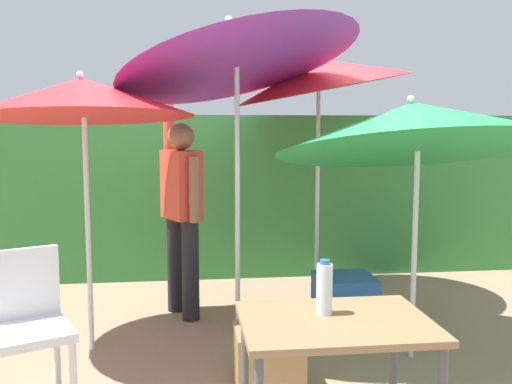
# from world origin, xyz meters

# --- Properties ---
(ground_plane) EXTENTS (24.00, 24.00, 0.00)m
(ground_plane) POSITION_xyz_m (0.00, 0.00, 0.00)
(ground_plane) COLOR #9E8466
(hedge_row) EXTENTS (8.00, 0.70, 1.69)m
(hedge_row) POSITION_xyz_m (0.00, 2.33, 0.84)
(hedge_row) COLOR #38843D
(hedge_row) RESTS_ON ground_plane
(umbrella_rainbow) EXTENTS (1.52, 1.53, 1.96)m
(umbrella_rainbow) POSITION_xyz_m (-1.19, 0.23, 1.76)
(umbrella_rainbow) COLOR silver
(umbrella_rainbow) RESTS_ON ground_plane
(umbrella_orange) EXTENTS (1.84, 1.77, 2.65)m
(umbrella_orange) POSITION_xyz_m (-0.16, 0.31, 2.14)
(umbrella_orange) COLOR silver
(umbrella_orange) RESTS_ON ground_plane
(umbrella_yellow) EXTENTS (1.86, 1.88, 1.91)m
(umbrella_yellow) POSITION_xyz_m (0.99, -0.17, 1.57)
(umbrella_yellow) COLOR silver
(umbrella_yellow) RESTS_ON ground_plane
(umbrella_navy) EXTENTS (1.60, 1.57, 2.31)m
(umbrella_navy) POSITION_xyz_m (0.66, 1.16, 2.02)
(umbrella_navy) COLOR silver
(umbrella_navy) RESTS_ON ground_plane
(person_vendor) EXTENTS (0.36, 0.53, 1.88)m
(person_vendor) POSITION_xyz_m (-0.54, 0.90, 0.93)
(person_vendor) COLOR black
(person_vendor) RESTS_ON ground_plane
(chair_plastic) EXTENTS (0.58, 0.58, 0.89)m
(chair_plastic) POSITION_xyz_m (-1.40, -0.62, 0.51)
(chair_plastic) COLOR silver
(chair_plastic) RESTS_ON ground_plane
(cooler_box) EXTENTS (0.46, 0.43, 0.39)m
(cooler_box) POSITION_xyz_m (0.74, 0.52, 0.20)
(cooler_box) COLOR #2D6BB7
(cooler_box) RESTS_ON ground_plane
(crate_cardboard) EXTENTS (0.40, 0.39, 0.37)m
(crate_cardboard) POSITION_xyz_m (-0.02, -0.51, 0.18)
(crate_cardboard) COLOR #9E7A4C
(crate_cardboard) RESTS_ON ground_plane
(folding_table) EXTENTS (0.80, 0.60, 0.76)m
(folding_table) POSITION_xyz_m (0.12, -1.50, 0.67)
(folding_table) COLOR #4C4C51
(folding_table) RESTS_ON ground_plane
(bottle_water) EXTENTS (0.07, 0.07, 0.24)m
(bottle_water) POSITION_xyz_m (0.09, -1.43, 0.88)
(bottle_water) COLOR silver
(bottle_water) RESTS_ON folding_table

